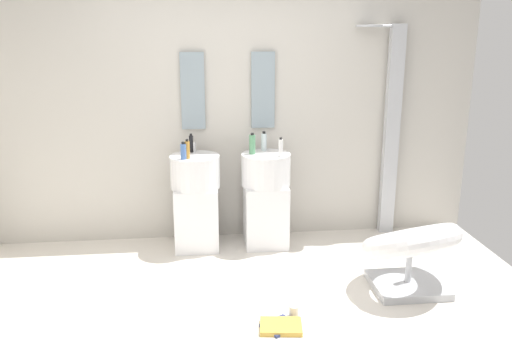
{
  "coord_description": "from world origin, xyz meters",
  "views": [
    {
      "loc": [
        -0.28,
        -3.37,
        2.03
      ],
      "look_at": [
        0.15,
        0.55,
        0.95
      ],
      "focal_mm": 37.13,
      "sensor_mm": 36.0,
      "label": 1
    }
  ],
  "objects_px": {
    "lounge_chair": "(410,248)",
    "soap_bottle_clear": "(264,142)",
    "pedestal_sink_right": "(266,197)",
    "soap_bottle_green": "(252,144)",
    "shower_column": "(390,127)",
    "magazine_navy": "(280,326)",
    "soap_bottle_white": "(281,148)",
    "magazine_ochre": "(281,326)",
    "pedestal_sink_left": "(196,199)",
    "soap_bottle_blue": "(183,151)",
    "coffee_mug": "(294,311)",
    "soap_bottle_amber": "(187,150)",
    "soap_bottle_black": "(191,144)"
  },
  "relations": [
    {
      "from": "soap_bottle_blue",
      "to": "magazine_ochre",
      "type": "bearing_deg",
      "value": -64.23
    },
    {
      "from": "lounge_chair",
      "to": "soap_bottle_white",
      "type": "distance_m",
      "value": 1.41
    },
    {
      "from": "lounge_chair",
      "to": "soap_bottle_blue",
      "type": "height_order",
      "value": "soap_bottle_blue"
    },
    {
      "from": "soap_bottle_blue",
      "to": "lounge_chair",
      "type": "bearing_deg",
      "value": -26.82
    },
    {
      "from": "shower_column",
      "to": "magazine_navy",
      "type": "relative_size",
      "value": 9.24
    },
    {
      "from": "shower_column",
      "to": "magazine_ochre",
      "type": "relative_size",
      "value": 7.12
    },
    {
      "from": "magazine_navy",
      "to": "soap_bottle_white",
      "type": "distance_m",
      "value": 1.67
    },
    {
      "from": "magazine_navy",
      "to": "soap_bottle_green",
      "type": "xyz_separation_m",
      "value": [
        -0.04,
        1.5,
        0.96
      ]
    },
    {
      "from": "magazine_navy",
      "to": "soap_bottle_clear",
      "type": "relative_size",
      "value": 1.21
    },
    {
      "from": "lounge_chair",
      "to": "soap_bottle_clear",
      "type": "height_order",
      "value": "soap_bottle_clear"
    },
    {
      "from": "pedestal_sink_right",
      "to": "magazine_navy",
      "type": "xyz_separation_m",
      "value": [
        -0.09,
        -1.48,
        -0.45
      ]
    },
    {
      "from": "lounge_chair",
      "to": "magazine_navy",
      "type": "bearing_deg",
      "value": -156.91
    },
    {
      "from": "coffee_mug",
      "to": "soap_bottle_amber",
      "type": "relative_size",
      "value": 0.49
    },
    {
      "from": "pedestal_sink_left",
      "to": "coffee_mug",
      "type": "bearing_deg",
      "value": -63.02
    },
    {
      "from": "magazine_ochre",
      "to": "soap_bottle_amber",
      "type": "xyz_separation_m",
      "value": [
        -0.63,
        1.41,
        0.94
      ]
    },
    {
      "from": "soap_bottle_amber",
      "to": "magazine_navy",
      "type": "bearing_deg",
      "value": -65.61
    },
    {
      "from": "soap_bottle_black",
      "to": "soap_bottle_green",
      "type": "xyz_separation_m",
      "value": [
        0.56,
        -0.13,
        0.01
      ]
    },
    {
      "from": "lounge_chair",
      "to": "pedestal_sink_left",
      "type": "bearing_deg",
      "value": 148.71
    },
    {
      "from": "magazine_navy",
      "to": "soap_bottle_white",
      "type": "bearing_deg",
      "value": 49.59
    },
    {
      "from": "soap_bottle_green",
      "to": "coffee_mug",
      "type": "bearing_deg",
      "value": -83.31
    },
    {
      "from": "lounge_chair",
      "to": "soap_bottle_amber",
      "type": "distance_m",
      "value": 2.05
    },
    {
      "from": "shower_column",
      "to": "soap_bottle_amber",
      "type": "height_order",
      "value": "shower_column"
    },
    {
      "from": "soap_bottle_clear",
      "to": "pedestal_sink_left",
      "type": "bearing_deg",
      "value": -168.27
    },
    {
      "from": "magazine_navy",
      "to": "soap_bottle_black",
      "type": "height_order",
      "value": "soap_bottle_black"
    },
    {
      "from": "soap_bottle_white",
      "to": "magazine_ochre",
      "type": "bearing_deg",
      "value": -98.23
    },
    {
      "from": "coffee_mug",
      "to": "soap_bottle_blue",
      "type": "height_order",
      "value": "soap_bottle_blue"
    },
    {
      "from": "magazine_ochre",
      "to": "soap_bottle_blue",
      "type": "bearing_deg",
      "value": 122.89
    },
    {
      "from": "soap_bottle_amber",
      "to": "coffee_mug",
      "type": "bearing_deg",
      "value": -59.17
    },
    {
      "from": "pedestal_sink_left",
      "to": "soap_bottle_white",
      "type": "xyz_separation_m",
      "value": [
        0.77,
        -0.13,
        0.5
      ]
    },
    {
      "from": "soap_bottle_black",
      "to": "magazine_navy",
      "type": "bearing_deg",
      "value": -69.89
    },
    {
      "from": "pedestal_sink_right",
      "to": "soap_bottle_green",
      "type": "bearing_deg",
      "value": 174.44
    },
    {
      "from": "coffee_mug",
      "to": "soap_bottle_clear",
      "type": "bearing_deg",
      "value": 91.45
    },
    {
      "from": "soap_bottle_white",
      "to": "coffee_mug",
      "type": "bearing_deg",
      "value": -93.77
    },
    {
      "from": "soap_bottle_white",
      "to": "soap_bottle_black",
      "type": "xyz_separation_m",
      "value": [
        -0.8,
        0.27,
        -0.0
      ]
    },
    {
      "from": "soap_bottle_blue",
      "to": "soap_bottle_black",
      "type": "xyz_separation_m",
      "value": [
        0.07,
        0.27,
        0.01
      ]
    },
    {
      "from": "coffee_mug",
      "to": "pedestal_sink_right",
      "type": "bearing_deg",
      "value": 91.49
    },
    {
      "from": "soap_bottle_amber",
      "to": "pedestal_sink_left",
      "type": "bearing_deg",
      "value": 58.54
    },
    {
      "from": "pedestal_sink_right",
      "to": "soap_bottle_blue",
      "type": "bearing_deg",
      "value": -170.72
    },
    {
      "from": "soap_bottle_green",
      "to": "soap_bottle_amber",
      "type": "height_order",
      "value": "soap_bottle_green"
    },
    {
      "from": "lounge_chair",
      "to": "coffee_mug",
      "type": "distance_m",
      "value": 1.08
    },
    {
      "from": "pedestal_sink_right",
      "to": "coffee_mug",
      "type": "height_order",
      "value": "pedestal_sink_right"
    },
    {
      "from": "magazine_ochre",
      "to": "coffee_mug",
      "type": "bearing_deg",
      "value": 58.57
    },
    {
      "from": "pedestal_sink_right",
      "to": "soap_bottle_clear",
      "type": "height_order",
      "value": "soap_bottle_clear"
    },
    {
      "from": "pedestal_sink_left",
      "to": "lounge_chair",
      "type": "relative_size",
      "value": 0.98
    },
    {
      "from": "soap_bottle_green",
      "to": "soap_bottle_amber",
      "type": "relative_size",
      "value": 1.12
    },
    {
      "from": "pedestal_sink_right",
      "to": "soap_bottle_black",
      "type": "xyz_separation_m",
      "value": [
        -0.68,
        0.15,
        0.5
      ]
    },
    {
      "from": "shower_column",
      "to": "magazine_navy",
      "type": "xyz_separation_m",
      "value": [
        -1.33,
        -1.68,
        -1.06
      ]
    },
    {
      "from": "pedestal_sink_left",
      "to": "soap_bottle_green",
      "type": "distance_m",
      "value": 0.74
    },
    {
      "from": "soap_bottle_black",
      "to": "soap_bottle_blue",
      "type": "bearing_deg",
      "value": -103.94
    },
    {
      "from": "magazine_navy",
      "to": "magazine_ochre",
      "type": "bearing_deg",
      "value": -110.77
    }
  ]
}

